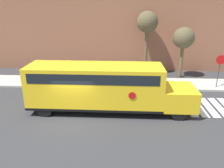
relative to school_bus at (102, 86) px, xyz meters
name	(u,v)px	position (x,y,z in m)	size (l,w,h in m)	color
ground_plane	(75,117)	(-1.72, -1.10, -1.79)	(60.00, 60.00, 0.00)	#333335
sidewalk_strip	(90,82)	(-1.72, 5.40, -1.71)	(44.00, 3.00, 0.15)	#B2ADA3
building_backdrop	(97,28)	(-1.72, 11.90, 2.55)	(32.00, 4.00, 8.67)	#935B42
crosswalk_stripes	(219,107)	(8.13, 0.90, -1.78)	(4.70, 3.20, 0.01)	white
school_bus	(102,86)	(0.00, 0.00, 0.00)	(10.88, 2.57, 3.14)	yellow
stop_sign	(220,66)	(9.36, 4.65, 0.20)	(0.79, 0.10, 2.94)	#38383A
tree_near_sidewalk	(184,39)	(6.95, 7.70, 2.00)	(2.01, 2.01, 4.88)	brown
tree_far_sidewalk	(147,24)	(3.56, 8.61, 3.29)	(2.06, 2.06, 6.29)	brown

